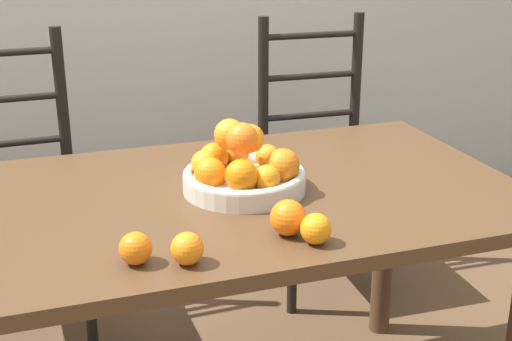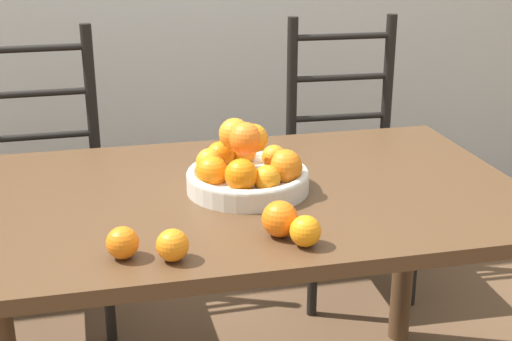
% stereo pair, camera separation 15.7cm
% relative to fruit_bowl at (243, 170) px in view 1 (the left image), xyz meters
% --- Properties ---
extents(dining_table, '(1.44, 0.85, 0.73)m').
position_rel_fruit_bowl_xyz_m(dining_table, '(-0.03, -0.00, -0.16)').
color(dining_table, '#4C331E').
rests_on(dining_table, ground_plane).
extents(fruit_bowl, '(0.30, 0.30, 0.18)m').
position_rel_fruit_bowl_xyz_m(fruit_bowl, '(0.00, 0.00, 0.00)').
color(fruit_bowl, beige).
rests_on(fruit_bowl, dining_table).
extents(orange_loose_0, '(0.07, 0.07, 0.07)m').
position_rel_fruit_bowl_xyz_m(orange_loose_0, '(0.05, -0.33, -0.02)').
color(orange_loose_0, orange).
rests_on(orange_loose_0, dining_table).
extents(orange_loose_1, '(0.08, 0.08, 0.08)m').
position_rel_fruit_bowl_xyz_m(orange_loose_1, '(0.01, -0.28, -0.01)').
color(orange_loose_1, orange).
rests_on(orange_loose_1, dining_table).
extents(orange_loose_2, '(0.07, 0.07, 0.07)m').
position_rel_fruit_bowl_xyz_m(orange_loose_2, '(-0.32, -0.30, -0.02)').
color(orange_loose_2, orange).
rests_on(orange_loose_2, dining_table).
extents(orange_loose_3, '(0.07, 0.07, 0.07)m').
position_rel_fruit_bowl_xyz_m(orange_loose_3, '(-0.22, -0.34, -0.02)').
color(orange_loose_3, orange).
rests_on(orange_loose_3, dining_table).
extents(chair_left, '(0.43, 0.41, 1.02)m').
position_rel_fruit_bowl_xyz_m(chair_left, '(-0.55, 0.77, -0.30)').
color(chair_left, black).
rests_on(chair_left, ground_plane).
extents(chair_right, '(0.43, 0.42, 1.02)m').
position_rel_fruit_bowl_xyz_m(chair_right, '(0.56, 0.77, -0.30)').
color(chair_right, black).
rests_on(chair_right, ground_plane).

